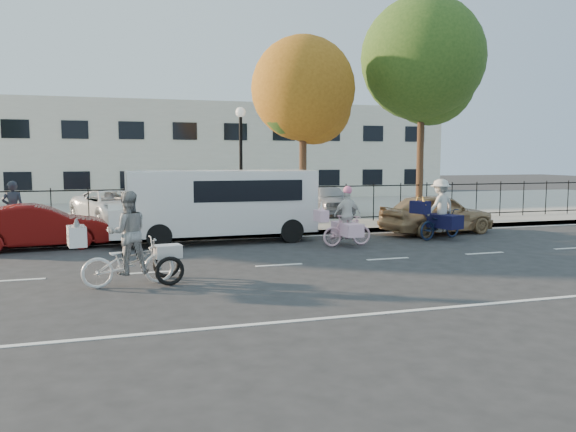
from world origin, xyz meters
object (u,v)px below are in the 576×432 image
object	(u,v)px
gold_sedan	(437,214)
lot_car_c	(208,201)
pedestrian	(13,209)
bull_bike	(440,215)
lamppost	(241,145)
white_van	(217,203)
red_sedan	(39,227)
lot_car_b	(113,206)
lot_car_d	(328,199)
zebra_trike	(128,249)
unicorn_bike	(346,224)

from	to	relation	value
gold_sedan	lot_car_c	size ratio (longest dim) A/B	0.96
pedestrian	gold_sedan	bearing A→B (deg)	163.96
bull_bike	lamppost	bearing A→B (deg)	36.62
bull_bike	white_van	size ratio (longest dim) A/B	0.34
bull_bike	white_van	distance (m)	7.27
red_sedan	bull_bike	bearing A→B (deg)	-103.98
lamppost	lot_car_b	world-z (taller)	lamppost
lamppost	bull_bike	bearing A→B (deg)	-34.53
lamppost	pedestrian	bearing A→B (deg)	-176.91
lot_car_b	bull_bike	bearing A→B (deg)	-54.49
lot_car_c	lot_car_d	size ratio (longest dim) A/B	1.13
lamppost	bull_bike	xyz separation A→B (m)	(5.79, -3.99, -2.32)
pedestrian	lot_car_b	xyz separation A→B (m)	(3.02, 3.21, -0.26)
pedestrian	lot_car_d	world-z (taller)	pedestrian
lamppost	red_sedan	xyz separation A→B (m)	(-6.57, -2.30, -2.46)
lot_car_b	lot_car_c	world-z (taller)	lot_car_c
gold_sedan	bull_bike	bearing A→B (deg)	143.55
lot_car_b	zebra_trike	bearing A→B (deg)	-109.02
bull_bike	lot_car_b	bearing A→B (deg)	37.81
lot_car_c	zebra_trike	bearing A→B (deg)	-104.35
zebra_trike	unicorn_bike	size ratio (longest dim) A/B	1.28
lamppost	lot_car_b	xyz separation A→B (m)	(-4.53, 2.80, -2.32)
red_sedan	gold_sedan	world-z (taller)	gold_sedan
bull_bike	lot_car_b	world-z (taller)	bull_bike
white_van	pedestrian	bearing A→B (deg)	161.24
bull_bike	gold_sedan	size ratio (longest dim) A/B	0.53
lamppost	pedestrian	distance (m)	7.83
unicorn_bike	lot_car_d	bearing A→B (deg)	-20.35
lot_car_c	lot_car_b	bearing A→B (deg)	-171.28
pedestrian	zebra_trike	bearing A→B (deg)	107.92
pedestrian	lot_car_c	size ratio (longest dim) A/B	0.41
lamppost	red_sedan	world-z (taller)	lamppost
lamppost	lot_car_d	world-z (taller)	lamppost
white_van	unicorn_bike	bearing A→B (deg)	-31.21
unicorn_bike	lot_car_b	bearing A→B (deg)	39.94
gold_sedan	pedestrian	distance (m)	14.17
lamppost	lot_car_c	size ratio (longest dim) A/B	0.99
lamppost	gold_sedan	bearing A→B (deg)	-23.67
bull_bike	lot_car_c	xyz separation A→B (m)	(-6.51, 7.20, 0.08)
bull_bike	gold_sedan	distance (m)	1.33
unicorn_bike	bull_bike	bearing A→B (deg)	-85.57
zebra_trike	unicorn_bike	xyz separation A→B (m)	(6.41, 3.56, -0.09)
lot_car_c	lot_car_d	distance (m)	5.47
white_van	red_sedan	size ratio (longest dim) A/B	1.61
unicorn_bike	red_sedan	world-z (taller)	unicorn_bike
lamppost	pedestrian	size ratio (longest dim) A/B	2.41
unicorn_bike	red_sedan	size ratio (longest dim) A/B	0.46
bull_bike	lot_car_c	size ratio (longest dim) A/B	0.50
bull_bike	white_van	xyz separation A→B (m)	(-7.08, 1.59, 0.46)
lot_car_b	lot_car_d	size ratio (longest dim) A/B	1.20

